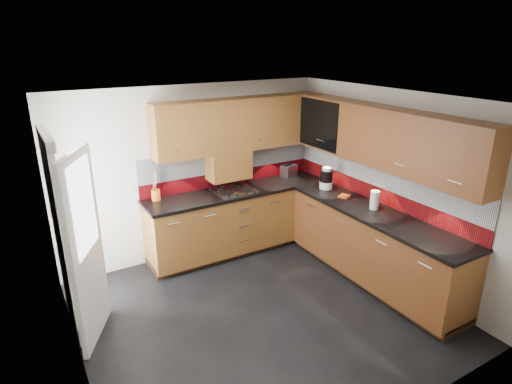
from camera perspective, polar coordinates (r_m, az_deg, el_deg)
room at (r=4.39m, az=0.71°, el=0.38°), size 4.00×3.80×2.64m
base_cabinets at (r=5.90m, az=5.96°, el=-5.59°), size 2.70×3.20×0.95m
countertop at (r=5.69m, az=6.10°, el=-1.28°), size 2.72×3.22×0.04m
backsplash at (r=5.89m, az=6.66°, el=2.43°), size 2.70×3.20×0.54m
upper_cabinets at (r=5.59m, az=7.45°, el=8.11°), size 2.50×3.20×0.72m
extractor_hood at (r=6.03m, az=-3.70°, el=3.62°), size 0.60×0.33×0.40m
glass_cabinet at (r=6.10m, az=9.42°, el=9.25°), size 0.32×0.80×0.66m
back_door at (r=4.71m, az=-23.37°, el=-6.06°), size 0.42×1.19×2.04m
gas_hob at (r=5.99m, az=-2.91°, el=0.25°), size 0.56×0.49×0.04m
utensil_pot at (r=5.77m, az=-13.23°, el=-0.19°), size 0.12×0.12×0.41m
toaster at (r=6.63m, az=4.40°, el=2.85°), size 0.29×0.23×0.19m
food_processor at (r=6.13m, az=9.34°, el=1.73°), size 0.18×0.18×0.31m
paper_towel at (r=5.53m, az=15.54°, el=-1.03°), size 0.15×0.15×0.24m
orange_cloth at (r=5.89m, az=11.70°, el=-0.55°), size 0.19×0.18×0.02m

